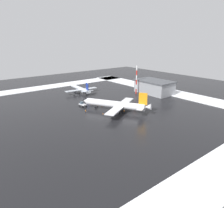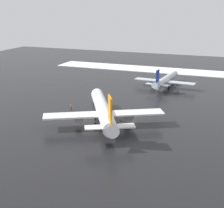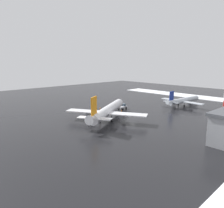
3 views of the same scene
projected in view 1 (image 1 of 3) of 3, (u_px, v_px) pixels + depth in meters
The scene contains 14 objects.
ground_plane at pixel (113, 106), 120.28m from camera, with size 240.00×240.00×0.00m, color black.
snow_bank_far at pixel (169, 92), 150.14m from camera, with size 152.00×16.00×0.33m, color white.
snow_bank_right at pixel (59, 85), 170.23m from camera, with size 14.00×116.00×0.33m, color white.
airplane_parked_portside at pixel (116, 105), 109.75m from camera, with size 33.50×28.61×10.90m.
airplane_foreground_jet at pixel (80, 89), 147.71m from camera, with size 27.26×22.63×8.09m.
pushback_tug at pixel (82, 104), 118.33m from camera, with size 4.85×2.82×2.50m.
ground_crew_by_nose_gear at pixel (86, 111), 108.25m from camera, with size 0.36×0.36×1.71m.
ground_crew_beside_wing at pixel (124, 111), 107.78m from camera, with size 0.36×0.36×1.71m.
ground_crew_mid_apron at pixel (98, 106), 116.75m from camera, with size 0.36×0.36×1.71m.
antenna_mast at pixel (136, 80), 143.30m from camera, with size 0.70×0.70×18.58m.
cargo_hangar at pixel (154, 87), 145.43m from camera, with size 25.20×15.33×8.80m.
traffic_cone_near_nose at pixel (116, 108), 115.81m from camera, with size 0.36×0.36×0.55m, color orange.
traffic_cone_mid_line at pixel (103, 114), 106.53m from camera, with size 0.36×0.36×0.55m, color orange.
traffic_cone_wingtip_side at pixel (102, 106), 118.38m from camera, with size 0.36×0.36×0.55m, color orange.
Camera 1 is at (-89.32, 72.11, 35.91)m, focal length 35.00 mm.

